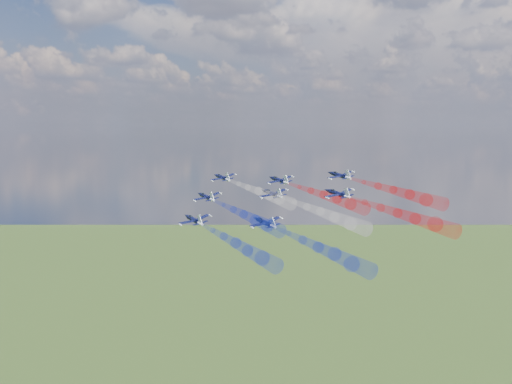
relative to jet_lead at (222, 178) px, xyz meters
The scene contains 16 objects.
jet_lead is the anchor object (origin of this frame).
trail_lead 20.96m from the jet_lead, 31.98° to the right, with size 3.51×32.60×3.51m, color white, non-canonical shape.
jet_inner_left 17.56m from the jet_lead, 74.78° to the right, with size 8.43×10.54×2.81m, color black, non-canonical shape.
trail_inner_left 35.89m from the jet_lead, 51.18° to the right, with size 3.51×32.60×3.51m, color #172AC6, non-canonical shape.
jet_inner_right 19.05m from the jet_lead, ahead, with size 8.43×10.54×2.81m, color black, non-canonical shape.
trail_inner_right 38.49m from the jet_lead, 17.13° to the right, with size 3.51×32.60×3.51m, color red, non-canonical shape.
jet_outer_left 36.79m from the jet_lead, 70.92° to the right, with size 8.43×10.54×2.81m, color black, non-canonical shape.
trail_outer_left 54.72m from the jet_lead, 56.85° to the right, with size 3.51×32.60×3.51m, color #172AC6, non-canonical shape.
jet_center_third 27.83m from the jet_lead, 31.54° to the right, with size 8.43×10.54×2.81m, color black, non-canonical shape.
trail_center_third 48.78m from the jet_lead, 31.73° to the right, with size 3.51×32.60×3.51m, color white, non-canonical shape.
jet_outer_right 36.59m from the jet_lead, ahead, with size 8.43×10.54×2.81m, color black, non-canonical shape.
trail_outer_right 54.91m from the jet_lead, ahead, with size 3.51×32.60×3.51m, color red, non-canonical shape.
jet_rear_left 42.75m from the jet_lead, 46.08° to the right, with size 8.43×10.54×2.81m, color black, non-canonical shape.
trail_rear_left 63.26m from the jet_lead, 41.43° to the right, with size 3.51×32.60×3.51m, color #172AC6, non-canonical shape.
jet_rear_right 43.93m from the jet_lead, 18.72° to the right, with size 8.43×10.54×2.81m, color black, non-canonical shape.
trail_rear_right 64.47m from the jet_lead, 22.98° to the right, with size 3.51×32.60×3.51m, color red, non-canonical shape.
Camera 1 is at (65.42, -144.59, 167.81)m, focal length 41.54 mm.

